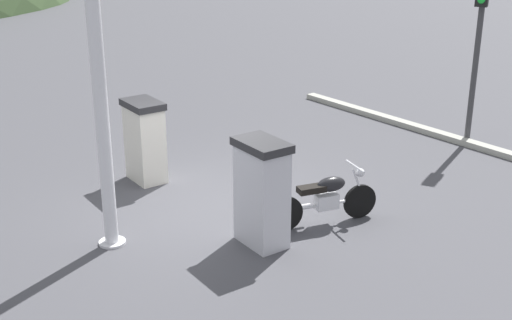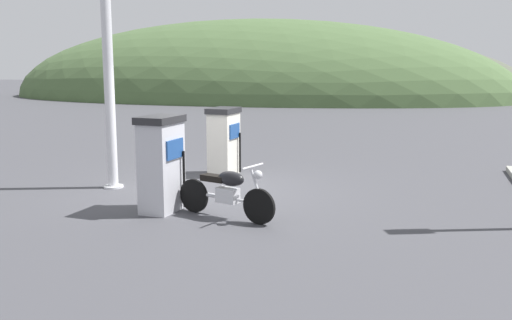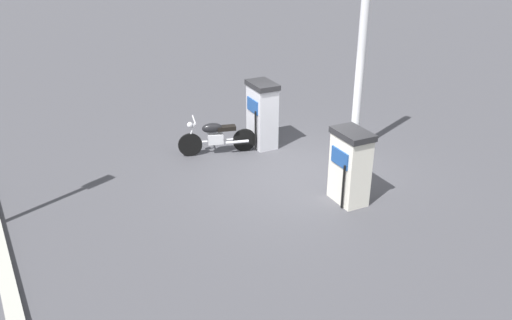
{
  "view_description": "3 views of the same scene",
  "coord_description": "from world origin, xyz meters",
  "px_view_note": "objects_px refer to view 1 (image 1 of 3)",
  "views": [
    {
      "loc": [
        -6.12,
        -8.56,
        4.74
      ],
      "look_at": [
        0.58,
        -0.53,
        0.82
      ],
      "focal_mm": 47.67,
      "sensor_mm": 36.0,
      "label": 1
    },
    {
      "loc": [
        3.78,
        -10.19,
        2.49
      ],
      "look_at": [
        1.13,
        -0.58,
        0.76
      ],
      "focal_mm": 39.72,
      "sensor_mm": 36.0,
      "label": 2
    },
    {
      "loc": [
        6.08,
        8.59,
        5.18
      ],
      "look_at": [
        1.12,
        0.32,
        0.69
      ],
      "focal_mm": 36.88,
      "sensor_mm": 36.0,
      "label": 3
    }
  ],
  "objects_px": {
    "fuel_pump_far": "(145,140)",
    "motorcycle_near_pump": "(326,197)",
    "fuel_pump_near": "(262,192)",
    "roadside_traffic_light": "(479,27)",
    "canopy_support_pole": "(101,113)"
  },
  "relations": [
    {
      "from": "fuel_pump_far",
      "to": "roadside_traffic_light",
      "type": "bearing_deg",
      "value": -22.35
    },
    {
      "from": "fuel_pump_near",
      "to": "canopy_support_pole",
      "type": "relative_size",
      "value": 0.38
    },
    {
      "from": "fuel_pump_far",
      "to": "motorcycle_near_pump",
      "type": "bearing_deg",
      "value": -70.62
    },
    {
      "from": "motorcycle_near_pump",
      "to": "canopy_support_pole",
      "type": "xyz_separation_m",
      "value": [
        -2.93,
        1.56,
        1.58
      ]
    },
    {
      "from": "canopy_support_pole",
      "to": "fuel_pump_near",
      "type": "bearing_deg",
      "value": -39.3
    },
    {
      "from": "fuel_pump_far",
      "to": "motorcycle_near_pump",
      "type": "xyz_separation_m",
      "value": [
        1.2,
        -3.4,
        -0.31
      ]
    },
    {
      "from": "motorcycle_near_pump",
      "to": "canopy_support_pole",
      "type": "height_order",
      "value": "canopy_support_pole"
    },
    {
      "from": "fuel_pump_far",
      "to": "motorcycle_near_pump",
      "type": "relative_size",
      "value": 0.84
    },
    {
      "from": "fuel_pump_near",
      "to": "fuel_pump_far",
      "type": "distance_m",
      "value": 3.27
    },
    {
      "from": "fuel_pump_far",
      "to": "roadside_traffic_light",
      "type": "distance_m",
      "value": 7.0
    },
    {
      "from": "fuel_pump_near",
      "to": "roadside_traffic_light",
      "type": "relative_size",
      "value": 0.45
    },
    {
      "from": "roadside_traffic_light",
      "to": "canopy_support_pole",
      "type": "distance_m",
      "value": 8.06
    },
    {
      "from": "fuel_pump_near",
      "to": "motorcycle_near_pump",
      "type": "bearing_deg",
      "value": -6.65
    },
    {
      "from": "roadside_traffic_light",
      "to": "motorcycle_near_pump",
      "type": "bearing_deg",
      "value": -170.83
    },
    {
      "from": "canopy_support_pole",
      "to": "fuel_pump_far",
      "type": "bearing_deg",
      "value": 46.84
    }
  ]
}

